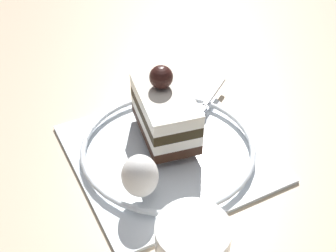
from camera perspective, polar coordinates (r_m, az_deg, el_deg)
ground_plane at (r=0.58m, az=0.89°, el=-1.41°), size 2.40×2.40×0.00m
dessert_plate at (r=0.55m, az=-0.00°, el=-3.08°), size 0.25×0.25×0.02m
cake_slice at (r=0.55m, az=-0.45°, el=2.01°), size 0.12×0.09×0.09m
whipped_cream_dollop at (r=0.47m, az=-3.68°, el=-6.52°), size 0.04×0.04×0.05m
fork at (r=0.61m, az=5.16°, el=3.19°), size 0.07×0.11×0.00m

